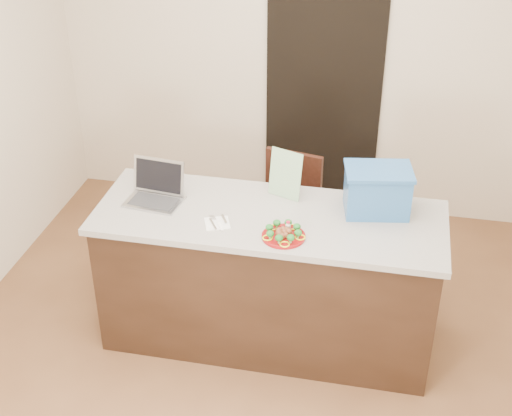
% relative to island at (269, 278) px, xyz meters
% --- Properties ---
extents(ground, '(4.00, 4.00, 0.00)m').
position_rel_island_xyz_m(ground, '(0.00, -0.25, -0.46)').
color(ground, brown).
rests_on(ground, ground).
extents(room_shell, '(4.00, 4.00, 4.00)m').
position_rel_island_xyz_m(room_shell, '(0.00, -0.25, 1.16)').
color(room_shell, white).
rests_on(room_shell, ground).
extents(doorway, '(0.90, 0.02, 2.00)m').
position_rel_island_xyz_m(doorway, '(0.10, 1.73, 0.54)').
color(doorway, black).
rests_on(doorway, ground).
extents(island, '(2.06, 0.76, 0.92)m').
position_rel_island_xyz_m(island, '(0.00, 0.00, 0.00)').
color(island, black).
rests_on(island, ground).
extents(plate, '(0.24, 0.24, 0.02)m').
position_rel_island_xyz_m(plate, '(0.12, -0.22, 0.47)').
color(plate, maroon).
rests_on(plate, island).
extents(meatballs, '(0.10, 0.10, 0.04)m').
position_rel_island_xyz_m(meatballs, '(0.12, -0.22, 0.49)').
color(meatballs, brown).
rests_on(meatballs, plate).
extents(broccoli, '(0.21, 0.21, 0.04)m').
position_rel_island_xyz_m(broccoli, '(0.12, -0.22, 0.51)').
color(broccoli, '#16541D').
rests_on(broccoli, plate).
extents(pepper_rings, '(0.24, 0.24, 0.01)m').
position_rel_island_xyz_m(pepper_rings, '(0.12, -0.22, 0.48)').
color(pepper_rings, yellow).
rests_on(pepper_rings, plate).
extents(napkin, '(0.18, 0.18, 0.01)m').
position_rel_island_xyz_m(napkin, '(-0.27, -0.16, 0.46)').
color(napkin, silver).
rests_on(napkin, island).
extents(fork, '(0.07, 0.15, 0.00)m').
position_rel_island_xyz_m(fork, '(-0.29, -0.15, 0.47)').
color(fork, '#B5B5BA').
rests_on(fork, napkin).
extents(knife, '(0.06, 0.17, 0.01)m').
position_rel_island_xyz_m(knife, '(-0.24, -0.17, 0.47)').
color(knife, white).
rests_on(knife, napkin).
extents(yogurt_bottle, '(0.03, 0.03, 0.07)m').
position_rel_island_xyz_m(yogurt_bottle, '(0.14, -0.16, 0.48)').
color(yogurt_bottle, beige).
rests_on(yogurt_bottle, island).
extents(laptop, '(0.35, 0.29, 0.23)m').
position_rel_island_xyz_m(laptop, '(-0.71, 0.05, 0.52)').
color(laptop, '#A8A9AD').
rests_on(laptop, island).
extents(leaflet, '(0.22, 0.12, 0.30)m').
position_rel_island_xyz_m(leaflet, '(0.05, 0.23, 0.61)').
color(leaflet, silver).
rests_on(leaflet, island).
extents(blue_box, '(0.43, 0.34, 0.28)m').
position_rel_island_xyz_m(blue_box, '(0.60, 0.17, 0.60)').
color(blue_box, '#295994').
rests_on(blue_box, island).
extents(chair, '(0.48, 0.49, 0.92)m').
position_rel_island_xyz_m(chair, '(0.02, 0.72, 0.06)').
color(chair, '#371810').
rests_on(chair, ground).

